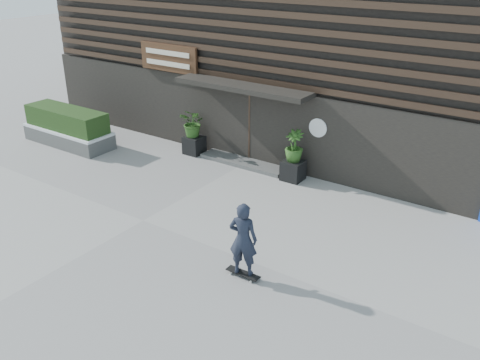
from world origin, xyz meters
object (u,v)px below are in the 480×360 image
Objects in this scene: planter_pot_left at (194,145)px; raised_bed at (69,137)px; planter_pot_right at (293,170)px; skateboarder at (243,240)px.

raised_bed is (-4.25, -1.79, -0.05)m from planter_pot_left.
planter_pot_left is at bearing 180.00° from planter_pot_right.
skateboarder is (9.63, -3.17, 0.66)m from raised_bed.
planter_pot_left reaches higher than raised_bed.
skateboarder reaches higher than planter_pot_right.
planter_pot_left is at bearing 137.28° from skateboarder.
planter_pot_left is 4.61m from raised_bed.
planter_pot_right is at bearing 0.00° from planter_pot_left.
skateboarder is at bearing -72.38° from planter_pot_right.
raised_bed is (-8.05, -1.79, -0.05)m from planter_pot_right.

